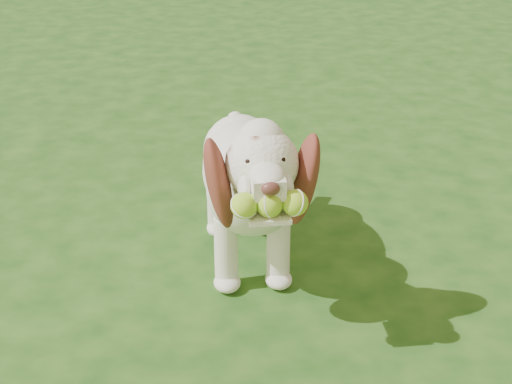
{
  "coord_description": "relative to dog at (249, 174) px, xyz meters",
  "views": [
    {
      "loc": [
        0.33,
        -3.62,
        1.89
      ],
      "look_at": [
        0.16,
        -0.83,
        0.52
      ],
      "focal_mm": 55.0,
      "sensor_mm": 36.0,
      "label": 1
    }
  ],
  "objects": [
    {
      "name": "ground",
      "position": [
        -0.11,
        0.56,
        -0.47
      ],
      "size": [
        80.0,
        80.0,
        0.0
      ],
      "primitive_type": "plane",
      "color": "#184212",
      "rests_on": "ground"
    },
    {
      "name": "dog",
      "position": [
        0.0,
        0.0,
        0.0
      ],
      "size": [
        0.61,
        1.37,
        0.89
      ],
      "rotation": [
        0.0,
        0.0,
        0.18
      ],
      "color": "white",
      "rests_on": "ground"
    }
  ]
}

